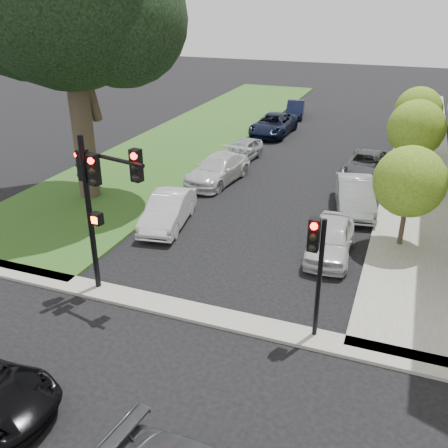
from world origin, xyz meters
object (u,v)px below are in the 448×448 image
(car_parked_0, at_px, (331,238))
(car_parked_6, at_px, (218,169))
(car_parked_7, at_px, (242,150))
(traffic_signal_main, at_px, (99,189))
(small_tree_a, at_px, (410,182))
(car_parked_2, at_px, (367,165))
(small_tree_b, at_px, (416,128))
(car_parked_5, at_px, (168,210))
(car_parked_9, at_px, (295,109))
(car_parked_8, at_px, (273,124))
(traffic_signal_secondary, at_px, (316,257))
(car_parked_1, at_px, (355,195))
(small_tree_c, at_px, (418,110))

(car_parked_0, height_order, car_parked_6, car_parked_6)
(car_parked_7, bearing_deg, traffic_signal_main, -82.98)
(small_tree_a, bearing_deg, car_parked_6, 155.20)
(car_parked_2, xyz_separation_m, car_parked_6, (-7.76, -3.96, 0.05))
(small_tree_b, xyz_separation_m, car_parked_7, (-10.10, 0.46, -2.40))
(traffic_signal_main, height_order, car_parked_6, traffic_signal_main)
(traffic_signal_main, xyz_separation_m, car_parked_5, (-0.52, 5.77, -3.17))
(car_parked_5, bearing_deg, car_parked_9, 79.91)
(small_tree_b, relative_size, car_parked_0, 1.07)
(small_tree_a, height_order, car_parked_8, small_tree_a)
(small_tree_a, relative_size, traffic_signal_secondary, 1.08)
(small_tree_a, bearing_deg, traffic_signal_main, -142.34)
(car_parked_6, relative_size, car_parked_9, 1.28)
(traffic_signal_main, distance_m, car_parked_2, 17.85)
(car_parked_0, relative_size, car_parked_7, 1.09)
(car_parked_2, xyz_separation_m, car_parked_8, (-7.67, 7.24, 0.06))
(small_tree_a, distance_m, car_parked_8, 18.88)
(traffic_signal_secondary, height_order, car_parked_2, traffic_signal_secondary)
(traffic_signal_secondary, distance_m, car_parked_1, 10.83)
(car_parked_5, height_order, car_parked_9, car_parked_5)
(car_parked_2, bearing_deg, car_parked_0, -86.80)
(car_parked_6, height_order, car_parked_7, car_parked_6)
(traffic_signal_main, xyz_separation_m, car_parked_8, (-0.46, 23.25, -3.15))
(small_tree_c, bearing_deg, car_parked_5, -122.70)
(traffic_signal_main, height_order, car_parked_9, traffic_signal_main)
(car_parked_2, relative_size, car_parked_9, 1.24)
(traffic_signal_main, relative_size, car_parked_6, 1.09)
(traffic_signal_main, bearing_deg, small_tree_c, 66.00)
(small_tree_a, relative_size, small_tree_c, 0.98)
(traffic_signal_secondary, relative_size, car_parked_7, 1.02)
(car_parked_0, relative_size, car_parked_8, 0.78)
(traffic_signal_main, distance_m, car_parked_0, 9.42)
(car_parked_0, distance_m, car_parked_9, 25.29)
(car_parked_7, bearing_deg, car_parked_9, 94.21)
(car_parked_6, bearing_deg, car_parked_0, -33.75)
(car_parked_5, bearing_deg, car_parked_8, 80.16)
(small_tree_c, distance_m, car_parked_7, 11.57)
(small_tree_b, relative_size, traffic_signal_secondary, 1.15)
(car_parked_6, xyz_separation_m, car_parked_8, (0.09, 11.20, 0.01))
(small_tree_c, bearing_deg, small_tree_a, -90.00)
(car_parked_1, height_order, car_parked_8, car_parked_1)
(traffic_signal_secondary, relative_size, car_parked_8, 0.73)
(small_tree_b, bearing_deg, car_parked_7, 177.39)
(small_tree_a, xyz_separation_m, small_tree_c, (0.00, 14.08, 0.06))
(small_tree_c, relative_size, car_parked_0, 1.03)
(traffic_signal_secondary, relative_size, car_parked_0, 0.94)
(small_tree_b, xyz_separation_m, traffic_signal_secondary, (-2.27, -15.88, -0.27))
(small_tree_a, relative_size, car_parked_6, 0.84)
(small_tree_a, relative_size, car_parked_0, 1.01)
(traffic_signal_secondary, height_order, car_parked_0, traffic_signal_secondary)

